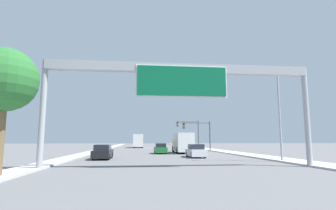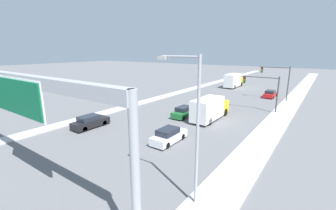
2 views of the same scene
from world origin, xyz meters
TOP-DOWN VIEW (x-y plane):
  - sidewalk_right at (11.25, 60.00)m, footprint 3.00×120.00m
  - median_strip_left at (-10.75, 60.00)m, footprint 2.00×120.00m
  - sign_gantry at (0.00, 17.92)m, footprint 20.32×0.73m
  - car_near_right at (-7.00, 27.75)m, footprint 1.77×4.59m
  - car_mid_right at (3.50, 29.57)m, footprint 1.73×4.47m
  - car_near_left at (0.00, 38.34)m, footprint 1.71×4.59m
  - car_near_center at (7.00, 60.14)m, footprint 1.82×4.60m
  - truck_box_primary at (3.50, 39.24)m, footprint 2.38×7.91m
  - truck_box_secondary at (-3.50, 68.14)m, footprint 2.49×8.09m
  - traffic_light_near_intersection at (8.32, 48.00)m, footprint 5.59×0.32m
  - traffic_light_mid_block at (8.56, 58.00)m, footprint 5.34×0.32m
  - palm_tree_foreground at (-10.70, 14.06)m, footprint 3.62×3.62m
  - street_lamp_right at (10.00, 22.70)m, footprint 2.84×0.28m

SIDE VIEW (x-z plane):
  - sidewalk_right at x=11.25m, z-range 0.00..0.15m
  - median_strip_left at x=-10.75m, z-range 0.00..0.15m
  - car_near_center at x=7.00m, z-range -0.04..1.37m
  - car_near_left at x=0.00m, z-range -0.05..1.48m
  - car_mid_right at x=3.50m, z-range -0.05..1.49m
  - car_near_right at x=-7.00m, z-range -0.05..1.49m
  - truck_box_primary at x=3.50m, z-range 0.03..3.09m
  - truck_box_secondary at x=-3.50m, z-range 0.02..3.46m
  - traffic_light_near_intersection at x=8.32m, z-range 1.08..6.62m
  - traffic_light_mid_block at x=8.56m, z-range 1.18..7.62m
  - street_lamp_right at x=10.00m, z-range 0.82..9.88m
  - palm_tree_foreground at x=-10.70m, z-range 1.74..8.97m
  - sign_gantry at x=0.00m, z-range 2.63..10.44m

